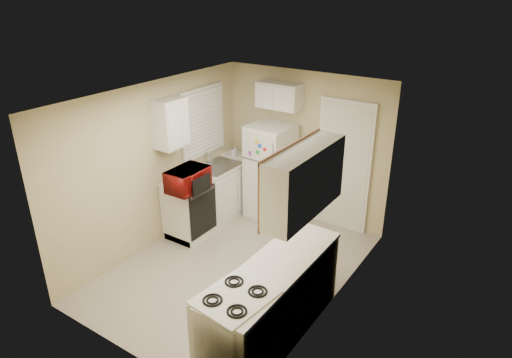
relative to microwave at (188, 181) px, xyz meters
The scene contains 19 objects.
floor 1.38m from the microwave, ahead, with size 3.80×3.80×0.00m, color #BDB19D.
ceiling 1.62m from the microwave, ahead, with size 3.80×3.80×0.00m, color white.
wall_left 0.54m from the microwave, 167.67° to the right, with size 3.80×3.80×0.00m, color tan.
wall_right 2.30m from the microwave, ahead, with size 3.80×3.80×0.00m, color tan.
wall_back 2.00m from the microwave, 63.50° to the left, with size 2.80×2.80×0.00m, color tan.
wall_front 2.21m from the microwave, 66.08° to the right, with size 2.80×2.80×0.00m, color tan.
left_counter 1.01m from the microwave, 104.77° to the left, with size 0.60×1.80×0.90m, color silver.
dishwasher 0.60m from the microwave, 66.56° to the left, with size 0.03×0.58×0.72m, color black.
sink 0.98m from the microwave, 102.49° to the left, with size 0.54×0.74×0.16m, color gray.
microwave is the anchor object (origin of this frame).
soap_bottle 1.49m from the microwave, 99.98° to the left, with size 0.08×0.08×0.17m, color beige.
window_blinds 1.18m from the microwave, 116.50° to the left, with size 0.10×0.98×1.08m, color silver.
upper_cabinet_left 0.84m from the microwave, 163.08° to the left, with size 0.30×0.45×0.70m, color silver.
refrigerator 1.52m from the microwave, 71.06° to the left, with size 0.65×0.63×1.58m, color silver.
cabinet_over_fridge 1.96m from the microwave, 73.29° to the left, with size 0.70×0.30×0.40m, color silver.
interior_door 2.37m from the microwave, 47.69° to the left, with size 0.86×0.06×2.08m, color silver.
right_counter 2.27m from the microwave, 24.58° to the right, with size 0.60×2.00×0.90m, color silver.
stove 2.56m from the microwave, 38.55° to the right, with size 0.59×0.72×0.88m, color silver.
upper_cabinet_right 2.35m from the microwave, 15.92° to the right, with size 0.30×1.20×0.70m, color silver.
Camera 1 is at (3.14, -4.23, 3.66)m, focal length 32.00 mm.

